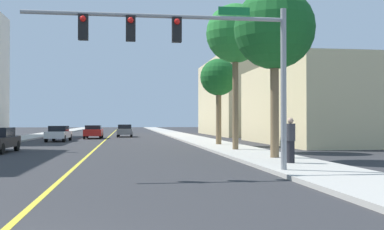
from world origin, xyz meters
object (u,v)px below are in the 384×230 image
Objects in this scene: car_red at (94,132)px; palm_near at (274,30)px; car_gray at (125,130)px; traffic_signal_mast at (196,47)px; palm_far at (219,78)px; car_white at (59,133)px; palm_mid at (235,35)px; pedestrian at (291,140)px.

palm_near is at bearing -70.33° from car_red.
traffic_signal_mast is at bearing -84.91° from car_gray.
car_red is 1.06× the size of car_gray.
car_white is at bearing 141.95° from palm_far.
car_red is (-5.75, 34.39, -3.62)m from traffic_signal_mast.
car_gray is at bearing 64.09° from car_white.
car_white is (-12.82, 10.04, -4.26)m from palm_far.
palm_mid reaches higher than car_red.
palm_near is at bearing -89.54° from palm_far.
car_red is at bearing 109.41° from palm_near.
palm_far reaches higher than traffic_signal_mast.
palm_far is at bearing -35.84° from car_white.
palm_near is 5.76m from pedestrian.
car_red is 33.44m from pedestrian.
car_red is (-9.90, 22.80, -6.31)m from palm_mid.
palm_mid is 4.78× the size of pedestrian.
car_red is at bearing 99.49° from traffic_signal_mast.
car_white is (-12.57, 16.34, -6.32)m from palm_mid.
car_white is at bearing 127.58° from palm_mid.
traffic_signal_mast is 1.95× the size of car_white.
car_white is 2.50× the size of pedestrian.
pedestrian is (-0.27, -2.81, -5.02)m from palm_near.
car_red is 1.00× the size of car_white.
car_gray is 37.20m from pedestrian.
pedestrian is (12.66, -25.45, 0.34)m from car_white.
palm_near reaches higher than car_white.
pedestrian is (-0.16, -15.42, -3.92)m from palm_far.
car_gray is 2.37× the size of pedestrian.
pedestrian is at bearing 30.38° from traffic_signal_mast.
palm_mid is at bearing -92.28° from palm_far.
traffic_signal_mast is 18.44m from palm_far.
palm_far is 16.83m from car_white.
palm_mid is 1.91× the size of car_white.
palm_far is (-0.10, 12.61, -1.10)m from palm_near.
car_red is 5.71m from car_gray.
palm_mid is 25.65m from car_red.
traffic_signal_mast is 29.40m from car_white.
car_white reaches higher than car_red.
traffic_signal_mast is at bearing -103.81° from palm_far.
palm_near is 1.73× the size of car_white.
pedestrian is at bearing -95.40° from palm_near.
palm_far is at bearing -70.54° from car_gray.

